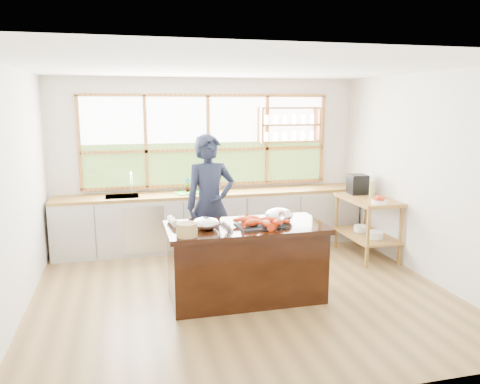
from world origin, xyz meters
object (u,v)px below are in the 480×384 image
object	(u,v)px
espresso_machine	(358,184)
wicker_basket	(187,230)
cook	(210,205)
island	(246,262)

from	to	relation	value
espresso_machine	wicker_basket	xyz separation A→B (m)	(-2.92, -1.75, -0.08)
cook	wicker_basket	world-z (taller)	cook
cook	wicker_basket	distance (m)	1.35
wicker_basket	espresso_machine	bearing A→B (deg)	30.93
cook	espresso_machine	xyz separation A→B (m)	(2.44, 0.50, 0.10)
island	cook	size ratio (longest dim) A/B	0.97
island	cook	distance (m)	1.10
cook	wicker_basket	bearing A→B (deg)	-119.52
espresso_machine	wicker_basket	world-z (taller)	espresso_machine
island	wicker_basket	bearing A→B (deg)	-157.31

